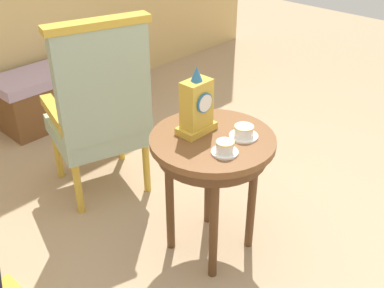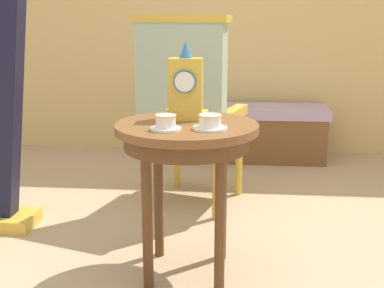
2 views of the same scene
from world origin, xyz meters
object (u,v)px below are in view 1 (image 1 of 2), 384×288
at_px(side_table, 212,153).
at_px(window_bench, 66,90).
at_px(armchair, 100,109).
at_px(teacup_right, 244,132).
at_px(teacup_left, 225,148).
at_px(mantel_clock, 197,107).

height_order(side_table, window_bench, side_table).
xyz_separation_m(armchair, window_bench, (0.44, 1.12, -0.37)).
bearing_deg(teacup_right, window_bench, 82.53).
bearing_deg(teacup_left, armchair, 90.12).
relative_size(teacup_left, teacup_right, 0.89).
height_order(teacup_left, armchair, armchair).
distance_m(side_table, mantel_clock, 0.24).
xyz_separation_m(teacup_right, armchair, (-0.18, 0.91, -0.12)).
xyz_separation_m(side_table, mantel_clock, (-0.01, 0.09, 0.23)).
height_order(mantel_clock, window_bench, mantel_clock).
bearing_deg(armchair, teacup_right, -79.08).
height_order(teacup_left, mantel_clock, mantel_clock).
distance_m(teacup_right, mantel_clock, 0.25).
height_order(teacup_right, window_bench, teacup_right).
relative_size(side_table, teacup_right, 4.95).
bearing_deg(teacup_right, teacup_left, -170.54).
distance_m(mantel_clock, window_bench, 1.96).
height_order(side_table, teacup_right, teacup_right).
xyz_separation_m(teacup_left, window_bench, (0.44, 2.06, -0.50)).
height_order(teacup_right, armchair, armchair).
distance_m(side_table, teacup_right, 0.19).
bearing_deg(side_table, window_bench, 79.12).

